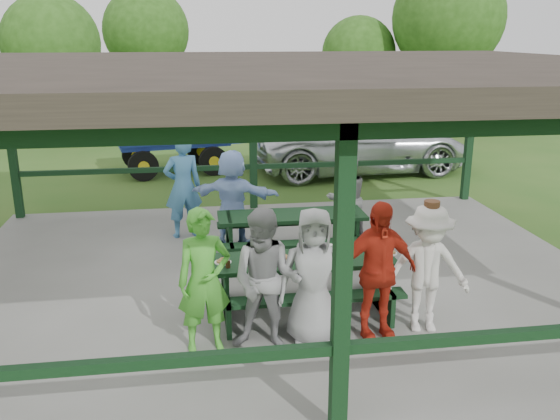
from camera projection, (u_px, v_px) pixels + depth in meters
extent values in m
plane|color=#2C591C|center=(279.00, 282.00, 9.21)|extent=(90.00, 90.00, 0.00)
cube|color=slate|center=(279.00, 279.00, 9.20)|extent=(10.00, 8.00, 0.10)
cube|color=black|center=(342.00, 287.00, 5.15)|extent=(0.15, 0.15, 3.00)
cube|color=black|center=(11.00, 145.00, 11.69)|extent=(0.15, 0.15, 3.00)
cube|color=black|center=(253.00, 139.00, 12.35)|extent=(0.15, 0.15, 3.00)
cube|color=black|center=(470.00, 133.00, 13.02)|extent=(0.15, 0.15, 3.00)
cube|color=black|center=(62.00, 369.00, 4.99)|extent=(4.65, 0.10, 0.10)
cube|color=black|center=(137.00, 170.00, 12.19)|extent=(4.65, 0.10, 0.10)
cube|color=black|center=(363.00, 163.00, 12.86)|extent=(4.65, 0.10, 0.10)
cube|color=black|center=(347.00, 126.00, 4.75)|extent=(9.80, 0.15, 0.20)
cube|color=black|center=(252.00, 70.00, 11.95)|extent=(9.80, 0.15, 0.20)
cube|color=#2C2520|center=(279.00, 70.00, 8.29)|extent=(10.60, 8.60, 0.24)
cube|color=black|center=(303.00, 260.00, 7.86)|extent=(2.44, 0.75, 0.06)
cube|color=black|center=(311.00, 298.00, 7.42)|extent=(2.44, 0.28, 0.05)
cube|color=black|center=(296.00, 265.00, 8.47)|extent=(2.44, 0.28, 0.05)
cube|color=black|center=(226.00, 289.00, 7.82)|extent=(0.06, 0.70, 0.75)
cube|color=black|center=(377.00, 280.00, 8.10)|extent=(0.06, 0.70, 0.75)
cube|color=black|center=(226.00, 299.00, 7.86)|extent=(0.06, 1.39, 0.45)
cube|color=black|center=(377.00, 290.00, 8.15)|extent=(0.06, 1.39, 0.45)
cube|color=black|center=(292.00, 216.00, 9.78)|extent=(2.43, 0.75, 0.06)
cube|color=black|center=(297.00, 244.00, 9.34)|extent=(2.43, 0.28, 0.05)
cube|color=black|center=(286.00, 222.00, 10.39)|extent=(2.43, 0.28, 0.05)
cube|color=black|center=(230.00, 238.00, 9.74)|extent=(0.06, 0.70, 0.75)
cube|color=black|center=(352.00, 232.00, 10.02)|extent=(0.06, 0.70, 0.75)
cube|color=black|center=(230.00, 247.00, 9.78)|extent=(0.06, 1.39, 0.45)
cube|color=black|center=(351.00, 241.00, 10.07)|extent=(0.06, 1.39, 0.45)
cylinder|color=white|center=(223.00, 262.00, 7.70)|extent=(0.22, 0.22, 0.01)
torus|color=olive|center=(220.00, 261.00, 7.67)|extent=(0.10, 0.10, 0.03)
torus|color=olive|center=(226.00, 261.00, 7.68)|extent=(0.10, 0.10, 0.03)
torus|color=olive|center=(223.00, 259.00, 7.74)|extent=(0.10, 0.10, 0.03)
cylinder|color=white|center=(285.00, 259.00, 7.82)|extent=(0.22, 0.22, 0.01)
torus|color=olive|center=(282.00, 258.00, 7.79)|extent=(0.10, 0.10, 0.03)
torus|color=olive|center=(288.00, 258.00, 7.80)|extent=(0.10, 0.10, 0.03)
torus|color=olive|center=(284.00, 256.00, 7.85)|extent=(0.10, 0.10, 0.03)
cylinder|color=white|center=(326.00, 257.00, 7.89)|extent=(0.22, 0.22, 0.01)
torus|color=olive|center=(324.00, 256.00, 7.86)|extent=(0.10, 0.10, 0.03)
torus|color=olive|center=(330.00, 255.00, 7.87)|extent=(0.10, 0.10, 0.03)
torus|color=olive|center=(326.00, 254.00, 7.93)|extent=(0.10, 0.10, 0.03)
cylinder|color=white|center=(389.00, 253.00, 8.01)|extent=(0.22, 0.22, 0.01)
torus|color=olive|center=(387.00, 252.00, 7.98)|extent=(0.10, 0.10, 0.03)
torus|color=olive|center=(392.00, 252.00, 8.00)|extent=(0.10, 0.10, 0.03)
torus|color=olive|center=(388.00, 251.00, 8.05)|extent=(0.10, 0.10, 0.03)
cylinder|color=#381E0F|center=(228.00, 264.00, 7.53)|extent=(0.06, 0.06, 0.10)
cylinder|color=#381E0F|center=(253.00, 263.00, 7.57)|extent=(0.06, 0.06, 0.10)
cylinder|color=#381E0F|center=(280.00, 261.00, 7.62)|extent=(0.06, 0.06, 0.10)
cylinder|color=#381E0F|center=(345.00, 258.00, 7.74)|extent=(0.06, 0.06, 0.10)
cylinder|color=#381E0F|center=(370.00, 256.00, 7.79)|extent=(0.06, 0.06, 0.10)
cone|color=white|center=(254.00, 252.00, 7.94)|extent=(0.09, 0.09, 0.10)
cone|color=white|center=(271.00, 251.00, 7.97)|extent=(0.09, 0.09, 0.10)
cone|color=white|center=(317.00, 249.00, 8.06)|extent=(0.09, 0.09, 0.10)
cone|color=white|center=(330.00, 248.00, 8.08)|extent=(0.09, 0.09, 0.10)
imported|color=green|center=(204.00, 281.00, 6.85)|extent=(0.69, 0.51, 1.73)
imported|color=gray|center=(266.00, 281.00, 6.85)|extent=(0.99, 0.87, 1.73)
imported|color=gray|center=(313.00, 277.00, 7.00)|extent=(0.89, 0.65, 1.69)
imported|color=#AF2413|center=(377.00, 271.00, 7.11)|extent=(1.07, 0.57, 1.74)
imported|color=silver|center=(427.00, 269.00, 7.31)|extent=(1.14, 0.76, 1.64)
cylinder|color=#53321C|center=(432.00, 210.00, 7.09)|extent=(0.36, 0.36, 0.02)
cylinder|color=#53321C|center=(432.00, 205.00, 7.07)|extent=(0.22, 0.22, 0.11)
imported|color=#9AB9EE|center=(233.00, 198.00, 10.33)|extent=(1.67, 1.02, 1.71)
imported|color=teal|center=(183.00, 186.00, 10.73)|extent=(0.78, 0.61, 1.90)
imported|color=gray|center=(347.00, 198.00, 10.59)|extent=(0.85, 0.71, 1.56)
imported|color=silver|center=(361.00, 142.00, 16.36)|extent=(6.15, 3.17, 1.66)
cube|color=navy|center=(173.00, 142.00, 16.26)|extent=(3.13, 2.00, 0.12)
cube|color=navy|center=(177.00, 137.00, 15.53)|extent=(2.86, 0.64, 0.41)
cube|color=navy|center=(168.00, 129.00, 16.84)|extent=(2.86, 0.64, 0.41)
cube|color=navy|center=(118.00, 136.00, 15.71)|extent=(0.35, 1.43, 0.41)
cube|color=navy|center=(224.00, 130.00, 16.66)|extent=(0.35, 1.43, 0.41)
cylinder|color=black|center=(143.00, 166.00, 15.38)|extent=(0.81, 0.34, 0.79)
cylinder|color=yellow|center=(143.00, 166.00, 15.38)|extent=(0.33, 0.28, 0.29)
cylinder|color=black|center=(136.00, 155.00, 16.78)|extent=(0.81, 0.34, 0.79)
cylinder|color=yellow|center=(136.00, 155.00, 16.78)|extent=(0.33, 0.28, 0.29)
cylinder|color=black|center=(213.00, 161.00, 15.99)|extent=(0.81, 0.34, 0.79)
cylinder|color=yellow|center=(213.00, 161.00, 15.99)|extent=(0.33, 0.28, 0.29)
cylinder|color=black|center=(201.00, 151.00, 17.39)|extent=(0.81, 0.34, 0.79)
cylinder|color=yellow|center=(201.00, 151.00, 17.39)|extent=(0.33, 0.28, 0.29)
cube|color=navy|center=(242.00, 142.00, 16.93)|extent=(1.03, 0.29, 0.08)
cone|color=#F2590C|center=(116.00, 132.00, 15.66)|extent=(0.10, 0.41, 0.41)
cylinder|color=#352015|center=(58.00, 108.00, 20.13)|extent=(0.36, 0.36, 2.49)
sphere|color=#254D14|center=(51.00, 43.00, 19.51)|extent=(3.19, 3.19, 3.19)
cylinder|color=#352015|center=(149.00, 89.00, 25.41)|extent=(0.36, 0.36, 2.79)
sphere|color=#254D14|center=(146.00, 31.00, 24.72)|extent=(3.57, 3.57, 3.57)
cylinder|color=#352015|center=(357.00, 103.00, 22.96)|extent=(0.36, 0.36, 2.18)
sphere|color=#254D14|center=(359.00, 53.00, 22.42)|extent=(2.79, 2.79, 2.79)
cylinder|color=#352015|center=(442.00, 94.00, 21.91)|extent=(0.36, 0.36, 3.11)
sphere|color=#254D14|center=(448.00, 18.00, 21.14)|extent=(3.98, 3.98, 3.98)
cylinder|color=#352015|center=(442.00, 91.00, 25.12)|extent=(0.36, 0.36, 2.69)
sphere|color=#254D14|center=(446.00, 34.00, 24.46)|extent=(3.44, 3.44, 3.44)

